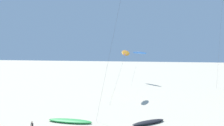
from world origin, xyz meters
name	(u,v)px	position (x,y,z in m)	size (l,w,h in m)	color
flying_kite_2	(139,53)	(2.47, 58.21, 7.71)	(4.91, 10.91, 8.15)	blue
flying_kite_5	(126,53)	(1.52, 38.48, 8.16)	(2.19, 10.89, 8.96)	orange
grounded_kite_2	(148,122)	(6.73, 21.18, 0.19)	(4.32, 4.05, 0.36)	black
grounded_kite_3	(70,121)	(-2.79, 19.95, 0.18)	(5.70, 1.71, 0.36)	green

